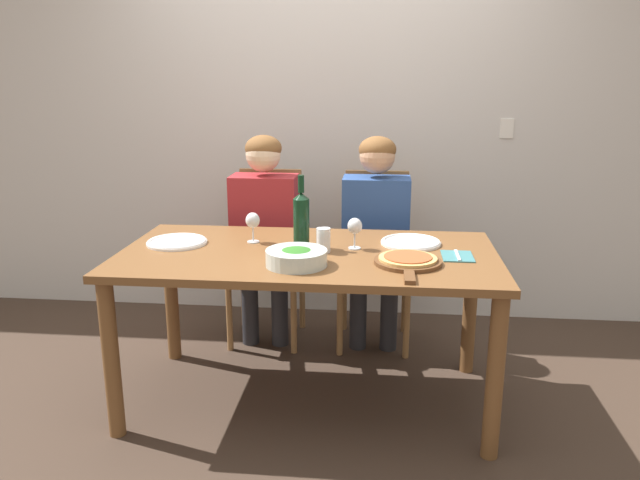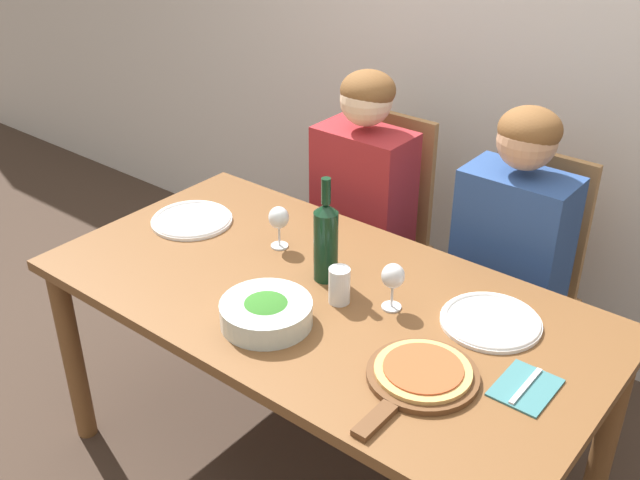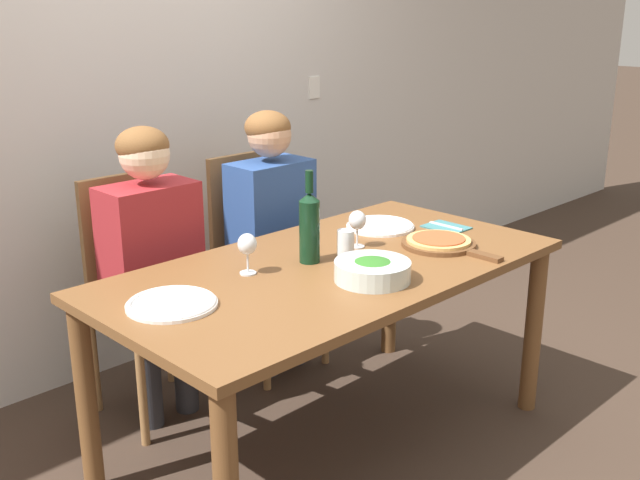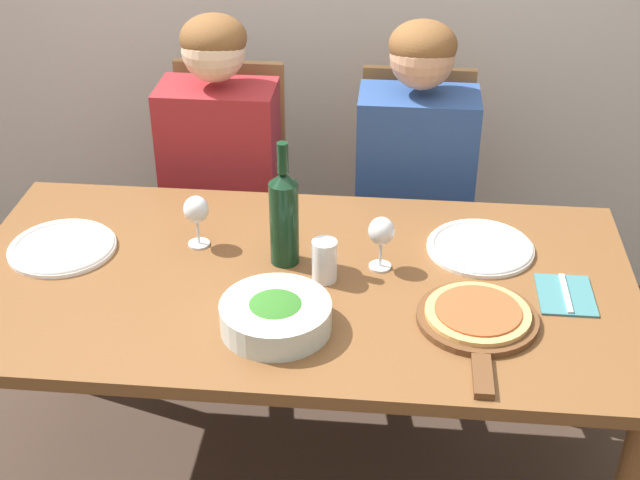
% 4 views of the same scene
% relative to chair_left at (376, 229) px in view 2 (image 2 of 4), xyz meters
% --- Properties ---
extents(ground_plane, '(40.00, 40.00, 0.00)m').
position_rel_chair_left_xyz_m(ground_plane, '(0.34, -0.80, -0.54)').
color(ground_plane, '#3D2D23').
extents(back_wall, '(10.00, 0.06, 2.70)m').
position_rel_chair_left_xyz_m(back_wall, '(0.34, 0.45, 0.81)').
color(back_wall, silver).
rests_on(back_wall, ground).
extents(dining_table, '(1.77, 0.92, 0.77)m').
position_rel_chair_left_xyz_m(dining_table, '(0.34, -0.80, 0.13)').
color(dining_table, brown).
rests_on(dining_table, ground).
extents(chair_left, '(0.42, 0.42, 1.02)m').
position_rel_chair_left_xyz_m(chair_left, '(0.00, 0.00, 0.00)').
color(chair_left, '#9E7042').
rests_on(chair_left, ground).
extents(chair_right, '(0.42, 0.42, 1.02)m').
position_rel_chair_left_xyz_m(chair_right, '(0.65, 0.00, 0.00)').
color(chair_right, '#9E7042').
rests_on(chair_right, ground).
extents(person_woman, '(0.47, 0.51, 1.25)m').
position_rel_chair_left_xyz_m(person_woman, '(0.00, -0.12, 0.21)').
color(person_woman, '#28282D').
rests_on(person_woman, ground).
extents(person_man, '(0.47, 0.51, 1.25)m').
position_rel_chair_left_xyz_m(person_man, '(0.65, -0.12, 0.21)').
color(person_man, '#28282D').
rests_on(person_man, ground).
extents(wine_bottle, '(0.08, 0.08, 0.35)m').
position_rel_chair_left_xyz_m(wine_bottle, '(0.30, -0.72, 0.37)').
color(wine_bottle, black).
rests_on(wine_bottle, dining_table).
extents(broccoli_bowl, '(0.27, 0.27, 0.08)m').
position_rel_chair_left_xyz_m(broccoli_bowl, '(0.32, -1.02, 0.27)').
color(broccoli_bowl, silver).
rests_on(broccoli_bowl, dining_table).
extents(dinner_plate_left, '(0.29, 0.29, 0.02)m').
position_rel_chair_left_xyz_m(dinner_plate_left, '(-0.32, -0.73, 0.24)').
color(dinner_plate_left, white).
rests_on(dinner_plate_left, dining_table).
extents(dinner_plate_right, '(0.29, 0.29, 0.02)m').
position_rel_chair_left_xyz_m(dinner_plate_right, '(0.83, -0.62, 0.24)').
color(dinner_plate_right, white).
rests_on(dinner_plate_right, dining_table).
extents(pizza_on_board, '(0.30, 0.44, 0.04)m').
position_rel_chair_left_xyz_m(pizza_on_board, '(0.80, -0.95, 0.24)').
color(pizza_on_board, brown).
rests_on(pizza_on_board, dining_table).
extents(wine_glass_left, '(0.07, 0.07, 0.15)m').
position_rel_chair_left_xyz_m(wine_glass_left, '(0.05, -0.66, 0.33)').
color(wine_glass_left, silver).
rests_on(wine_glass_left, dining_table).
extents(wine_glass_right, '(0.07, 0.07, 0.15)m').
position_rel_chair_left_xyz_m(wine_glass_right, '(0.56, -0.73, 0.33)').
color(wine_glass_right, silver).
rests_on(wine_glass_right, dining_table).
extents(water_tumbler, '(0.07, 0.07, 0.12)m').
position_rel_chair_left_xyz_m(water_tumbler, '(0.41, -0.80, 0.29)').
color(water_tumbler, silver).
rests_on(water_tumbler, dining_table).
extents(fork_on_napkin, '(0.14, 0.18, 0.01)m').
position_rel_chair_left_xyz_m(fork_on_napkin, '(1.03, -0.82, 0.23)').
color(fork_on_napkin, '#387075').
rests_on(fork_on_napkin, dining_table).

